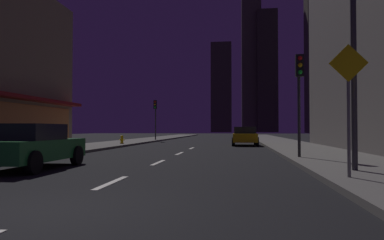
# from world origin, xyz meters

# --- Properties ---
(ground_plane) EXTENTS (78.00, 136.00, 0.10)m
(ground_plane) POSITION_xyz_m (0.00, 32.00, -0.05)
(ground_plane) COLOR black
(sidewalk_right) EXTENTS (4.00, 76.00, 0.15)m
(sidewalk_right) POSITION_xyz_m (7.00, 32.00, 0.07)
(sidewalk_right) COLOR #605E59
(sidewalk_right) RESTS_ON ground
(sidewalk_left) EXTENTS (4.00, 76.00, 0.15)m
(sidewalk_left) POSITION_xyz_m (-7.00, 32.00, 0.07)
(sidewalk_left) COLOR #605E59
(sidewalk_left) RESTS_ON ground
(lane_marking_center) EXTENTS (0.16, 23.00, 0.01)m
(lane_marking_center) POSITION_xyz_m (0.00, 8.40, 0.01)
(lane_marking_center) COLOR silver
(lane_marking_center) RESTS_ON ground
(skyscraper_distant_tall) EXTENTS (8.03, 6.00, 35.36)m
(skyscraper_distant_tall) POSITION_xyz_m (-2.99, 139.12, 17.68)
(skyscraper_distant_tall) COLOR #3D3A2E
(skyscraper_distant_tall) RESTS_ON ground
(skyscraper_distant_mid) EXTENTS (7.75, 7.59, 71.61)m
(skyscraper_distant_mid) POSITION_xyz_m (9.03, 144.78, 35.81)
(skyscraper_distant_mid) COLOR #4B4738
(skyscraper_distant_mid) RESTS_ON ground
(skyscraper_distant_short) EXTENTS (7.98, 5.96, 48.32)m
(skyscraper_distant_short) POSITION_xyz_m (15.07, 140.94, 24.16)
(skyscraper_distant_short) COLOR #323025
(skyscraper_distant_short) RESTS_ON ground
(skyscraper_distant_slender) EXTENTS (6.66, 7.50, 56.10)m
(skyscraper_distant_slender) POSITION_xyz_m (28.32, 113.52, 28.05)
(skyscraper_distant_slender) COLOR #464234
(skyscraper_distant_slender) RESTS_ON ground
(car_parked_near) EXTENTS (1.98, 4.24, 1.45)m
(car_parked_near) POSITION_xyz_m (-3.60, 5.79, 0.74)
(car_parked_near) COLOR #1E722D
(car_parked_near) RESTS_ON ground
(car_parked_far) EXTENTS (1.98, 4.24, 1.45)m
(car_parked_far) POSITION_xyz_m (3.60, 23.43, 0.74)
(car_parked_far) COLOR gold
(car_parked_far) RESTS_ON ground
(fire_hydrant_far_left) EXTENTS (0.42, 0.30, 0.65)m
(fire_hydrant_far_left) POSITION_xyz_m (-5.90, 22.25, 0.45)
(fire_hydrant_far_left) COLOR gold
(fire_hydrant_far_left) RESTS_ON sidewalk_left
(traffic_light_near_right) EXTENTS (0.32, 0.48, 4.20)m
(traffic_light_near_right) POSITION_xyz_m (5.50, 9.93, 3.19)
(traffic_light_near_right) COLOR #2D2D2D
(traffic_light_near_right) RESTS_ON sidewalk_right
(traffic_light_far_left) EXTENTS (0.32, 0.48, 4.20)m
(traffic_light_far_left) POSITION_xyz_m (-5.50, 32.18, 3.19)
(traffic_light_far_left) COLOR #2D2D2D
(traffic_light_far_left) RESTS_ON sidewalk_left
(pedestrian_crossing_sign) EXTENTS (0.91, 0.08, 3.15)m
(pedestrian_crossing_sign) POSITION_xyz_m (5.60, 3.78, 2.02)
(pedestrian_crossing_sign) COLOR slate
(pedestrian_crossing_sign) RESTS_ON sidewalk_right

